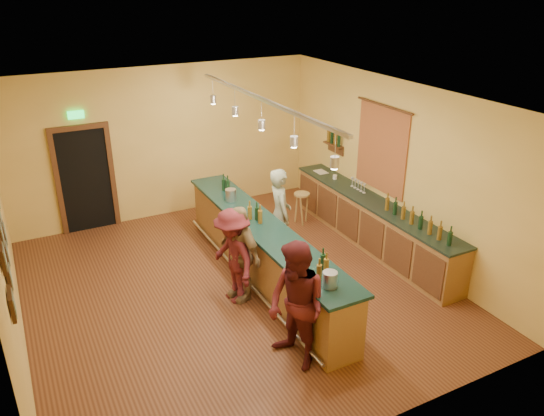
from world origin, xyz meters
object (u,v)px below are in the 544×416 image
bartender (280,214)px  customer_b (240,253)px  back_counter (372,223)px  customer_c (233,256)px  bar_stool (302,200)px  customer_a (297,306)px  tasting_bar (263,249)px

bartender → customer_b: bartender is taller
back_counter → bartender: bartender is taller
customer_b → customer_c: 0.13m
back_counter → customer_b: (-2.98, -0.48, 0.32)m
customer_c → bar_stool: customer_c is taller
back_counter → customer_a: 3.78m
tasting_bar → bar_stool: tasting_bar is taller
tasting_bar → customer_a: 2.19m
back_counter → customer_a: customer_a is taller
bartender → customer_c: 1.63m
tasting_bar → bartender: bartender is taller
bartender → customer_a: customer_a is taller
bartender → customer_a: bearing=167.5°
back_counter → customer_c: size_ratio=2.88×
back_counter → customer_b: customer_b is taller
bartender → customer_a: size_ratio=0.96×
bartender → customer_c: bartender is taller
back_counter → customer_a: size_ratio=2.54×
customer_b → tasting_bar: bearing=105.5°
tasting_bar → customer_a: customer_a is taller
bartender → bar_stool: 1.55m
customer_c → customer_b: bearing=87.4°
bartender → customer_b: size_ratio=1.07×
tasting_bar → customer_b: size_ratio=3.17×
customer_c → back_counter: bearing=94.0°
customer_b → bar_stool: size_ratio=2.37×
customer_a → back_counter: bearing=116.1°
customer_a → customer_b: size_ratio=1.11×
bartender → back_counter: bearing=-92.8°
back_counter → customer_c: 3.16m
tasting_bar → customer_b: 0.66m
back_counter → bar_stool: 1.65m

